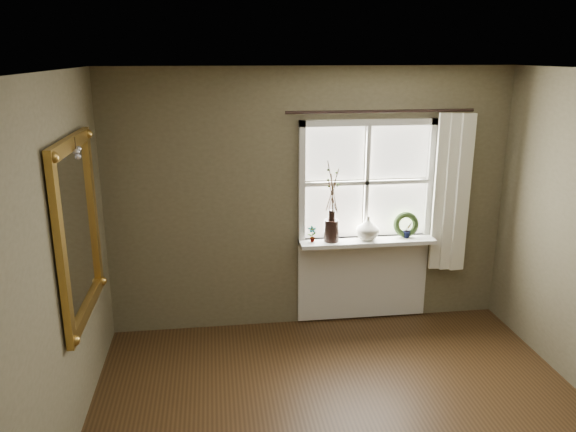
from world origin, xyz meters
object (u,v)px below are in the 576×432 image
Objects in this scene: dark_jug at (331,231)px; wreath at (406,227)px; gilt_mirror at (78,229)px; cream_vase at (368,228)px.

wreath is (0.78, 0.04, -0.01)m from dark_jug.
gilt_mirror reaches higher than dark_jug.
wreath is at bearing 2.95° from dark_jug.
gilt_mirror is (-2.15, -1.01, 0.42)m from dark_jug.
gilt_mirror is at bearing -156.23° from wreath.
gilt_mirror is (-2.51, -1.01, 0.41)m from cream_vase.
gilt_mirror is (-2.92, -1.05, 0.43)m from wreath.
cream_vase reaches higher than wreath.
dark_jug is 0.78m from wreath.
cream_vase is at bearing 21.84° from gilt_mirror.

